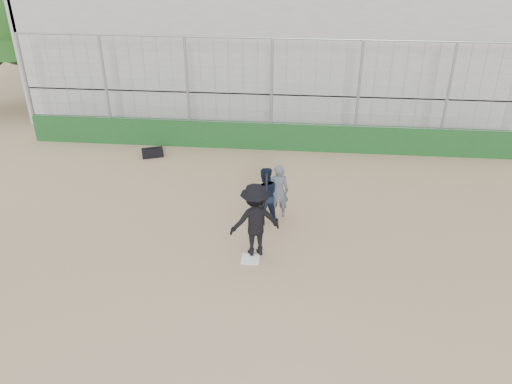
# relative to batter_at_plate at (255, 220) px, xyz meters

# --- Properties ---
(ground) EXTENTS (90.00, 90.00, 0.00)m
(ground) POSITION_rel_batter_at_plate_xyz_m (-0.09, -0.29, -0.96)
(ground) COLOR olive
(ground) RESTS_ON ground
(home_plate) EXTENTS (0.44, 0.44, 0.02)m
(home_plate) POSITION_rel_batter_at_plate_xyz_m (-0.09, -0.29, -0.95)
(home_plate) COLOR white
(home_plate) RESTS_ON ground
(backstop) EXTENTS (18.10, 0.25, 4.04)m
(backstop) POSITION_rel_batter_at_plate_xyz_m (-0.09, 6.71, -0.01)
(backstop) COLOR #123B16
(backstop) RESTS_ON ground
(bleachers) EXTENTS (20.25, 6.70, 6.98)m
(bleachers) POSITION_rel_batter_at_plate_xyz_m (-0.09, 11.66, 1.96)
(bleachers) COLOR gray
(bleachers) RESTS_ON ground
(tree_left) EXTENTS (4.48, 4.48, 7.00)m
(tree_left) POSITION_rel_batter_at_plate_xyz_m (-11.09, 10.71, 3.42)
(tree_left) COLOR #352013
(tree_left) RESTS_ON ground
(batter_at_plate) EXTENTS (1.41, 1.09, 2.06)m
(batter_at_plate) POSITION_rel_batter_at_plate_xyz_m (0.00, 0.00, 0.00)
(batter_at_plate) COLOR black
(batter_at_plate) RESTS_ON ground
(catcher_crouched) EXTENTS (0.99, 0.89, 1.15)m
(catcher_crouched) POSITION_rel_batter_at_plate_xyz_m (0.11, 1.45, -0.39)
(catcher_crouched) COLOR black
(catcher_crouched) RESTS_ON ground
(umpire) EXTENTS (0.61, 0.43, 1.44)m
(umpire) POSITION_rel_batter_at_plate_xyz_m (0.46, 1.88, -0.25)
(umpire) COLOR #474F5A
(umpire) RESTS_ON ground
(equipment_bag) EXTENTS (0.80, 0.56, 0.35)m
(equipment_bag) POSITION_rel_batter_at_plate_xyz_m (-4.24, 5.57, -0.80)
(equipment_bag) COLOR black
(equipment_bag) RESTS_ON ground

